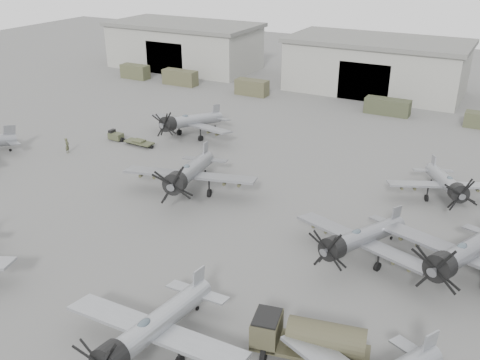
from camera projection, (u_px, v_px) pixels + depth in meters
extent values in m
plane|color=#525250|center=(152.00, 279.00, 40.62)|extent=(220.00, 220.00, 0.00)
cube|color=gray|center=(185.00, 47.00, 105.04)|extent=(28.00, 14.00, 8.00)
cube|color=#5C5D58|center=(184.00, 24.00, 103.24)|extent=(29.00, 14.80, 0.70)
cube|color=black|center=(165.00, 59.00, 100.00)|extent=(8.12, 0.40, 6.00)
cube|color=gray|center=(376.00, 67.00, 88.71)|extent=(28.00, 14.00, 8.00)
cube|color=#5C5D58|center=(379.00, 41.00, 86.91)|extent=(29.00, 14.80, 0.70)
cube|color=black|center=(363.00, 82.00, 83.67)|extent=(8.12, 0.40, 6.00)
cube|color=#40422B|center=(135.00, 72.00, 97.85)|extent=(5.30, 2.20, 2.51)
cube|color=#42422B|center=(180.00, 77.00, 93.57)|extent=(6.29, 2.20, 2.60)
cube|color=#43422C|center=(252.00, 87.00, 87.51)|extent=(5.40, 2.20, 2.53)
cube|color=#353925|center=(387.00, 107.00, 78.00)|extent=(6.48, 2.20, 2.30)
cylinder|color=#989CA0|center=(160.00, 321.00, 32.86)|extent=(1.61, 10.36, 3.05)
cylinder|color=black|center=(110.00, 360.00, 28.85)|extent=(1.87, 1.57, 2.03)
cube|color=#989CA0|center=(154.00, 330.00, 32.49)|extent=(12.22, 2.33, 0.55)
cube|color=#989CA0|center=(198.00, 280.00, 36.50)|extent=(0.14, 1.62, 1.95)
ellipsoid|color=#3F4C54|center=(143.00, 325.00, 31.23)|extent=(0.60, 1.18, 0.55)
cylinder|color=black|center=(130.00, 342.00, 33.75)|extent=(0.28, 0.78, 0.78)
cylinder|color=black|center=(197.00, 308.00, 37.16)|extent=(0.12, 0.31, 0.31)
cube|color=gray|center=(429.00, 346.00, 30.71)|extent=(0.74, 1.51, 1.92)
cube|color=gray|center=(9.00, 132.00, 64.05)|extent=(0.72, 1.58, 1.99)
cylinder|color=black|center=(10.00, 150.00, 64.78)|extent=(0.23, 0.34, 0.32)
cylinder|color=gray|center=(192.00, 170.00, 53.73)|extent=(4.56, 11.33, 3.33)
cylinder|color=black|center=(175.00, 183.00, 48.95)|extent=(2.40, 2.17, 2.22)
cube|color=gray|center=(190.00, 175.00, 53.28)|extent=(13.48, 5.83, 0.60)
cube|color=gray|center=(205.00, 151.00, 58.12)|extent=(0.60, 1.74, 2.13)
ellipsoid|color=#3F4C54|center=(186.00, 168.00, 51.82)|extent=(0.96, 1.40, 0.60)
cylinder|color=black|center=(171.00, 189.00, 54.20)|extent=(0.52, 0.90, 0.85)
cylinder|color=black|center=(209.00, 193.00, 53.39)|extent=(0.52, 0.90, 0.85)
cylinder|color=black|center=(205.00, 172.00, 58.81)|extent=(0.21, 0.36, 0.34)
cylinder|color=gray|center=(366.00, 236.00, 42.47)|extent=(4.44, 9.87, 2.93)
cylinder|color=black|center=(332.00, 248.00, 39.41)|extent=(2.15, 1.96, 1.95)
cube|color=gray|center=(361.00, 241.00, 42.21)|extent=(11.77, 5.63, 0.53)
cube|color=gray|center=(396.00, 216.00, 45.17)|extent=(0.59, 1.52, 1.87)
ellipsoid|color=#3F4C54|center=(356.00, 233.00, 41.17)|extent=(0.89, 1.24, 0.52)
cylinder|color=black|center=(340.00, 249.00, 43.89)|extent=(0.48, 0.79, 0.75)
cylinder|color=black|center=(377.00, 267.00, 41.54)|extent=(0.48, 0.79, 0.75)
cylinder|color=black|center=(391.00, 238.00, 45.85)|extent=(0.20, 0.32, 0.30)
cylinder|color=gray|center=(193.00, 120.00, 68.89)|extent=(3.10, 10.49, 3.06)
cylinder|color=black|center=(168.00, 124.00, 65.25)|extent=(2.08, 1.82, 2.04)
cube|color=gray|center=(190.00, 123.00, 68.56)|extent=(12.43, 4.08, 0.55)
cube|color=gray|center=(216.00, 111.00, 72.16)|extent=(0.37, 1.63, 1.96)
ellipsoid|color=#3F4C54|center=(185.00, 117.00, 67.38)|extent=(0.77, 1.25, 0.55)
cylinder|color=black|center=(179.00, 132.00, 70.10)|extent=(0.40, 0.82, 0.78)
cylinder|color=black|center=(201.00, 138.00, 68.04)|extent=(0.40, 0.82, 0.78)
cylinder|color=black|center=(215.00, 127.00, 72.84)|extent=(0.17, 0.33, 0.31)
cylinder|color=#909298|center=(444.00, 180.00, 52.37)|extent=(5.09, 9.08, 2.76)
cylinder|color=black|center=(459.00, 193.00, 48.33)|extent=(2.11, 1.97, 1.84)
cube|color=#909298|center=(446.00, 185.00, 51.98)|extent=(10.86, 6.36, 0.50)
cube|color=#909298|center=(433.00, 163.00, 56.09)|extent=(0.71, 1.38, 1.76)
ellipsoid|color=#3F4C54|center=(450.00, 179.00, 50.76)|extent=(0.92, 1.18, 0.49)
cylinder|color=black|center=(426.00, 198.00, 52.50)|extent=(0.52, 0.75, 0.71)
cylinder|color=black|center=(461.00, 199.00, 52.31)|extent=(0.52, 0.75, 0.71)
cylinder|color=black|center=(431.00, 181.00, 56.65)|extent=(0.21, 0.30, 0.28)
cylinder|color=gray|center=(469.00, 250.00, 40.09)|extent=(4.81, 11.04, 3.26)
cylinder|color=black|center=(440.00, 267.00, 36.64)|extent=(2.39, 2.17, 2.17)
cube|color=gray|center=(465.00, 256.00, 39.80)|extent=(13.15, 6.10, 0.59)
ellipsoid|color=#3F4C54|center=(462.00, 247.00, 38.63)|extent=(0.97, 1.38, 0.59)
cylinder|color=black|center=(435.00, 265.00, 41.65)|extent=(0.53, 0.89, 0.84)
cube|color=#393725|center=(310.00, 348.00, 32.69)|extent=(7.47, 3.73, 0.26)
cube|color=#393725|center=(267.00, 329.00, 33.07)|extent=(2.07, 2.63, 1.74)
cylinder|color=#393725|center=(326.00, 338.00, 32.02)|extent=(4.99, 2.84, 1.94)
cube|color=black|center=(267.00, 317.00, 32.69)|extent=(1.91, 2.31, 0.15)
cylinder|color=black|center=(263.00, 356.00, 32.48)|extent=(0.48, 0.96, 0.92)
cylinder|color=black|center=(352.00, 347.00, 33.20)|extent=(0.48, 0.96, 0.92)
cube|color=#3B3E28|center=(116.00, 136.00, 68.17)|extent=(1.86, 1.18, 0.81)
cube|color=black|center=(112.00, 132.00, 68.24)|extent=(0.54, 0.93, 0.51)
cylinder|color=black|center=(116.00, 138.00, 68.29)|extent=(1.23, 0.61, 0.57)
cylinder|color=black|center=(124.00, 139.00, 67.60)|extent=(1.22, 0.13, 0.08)
cube|color=#3B3E28|center=(139.00, 142.00, 66.43)|extent=(3.90, 1.57, 0.18)
cylinder|color=black|center=(139.00, 144.00, 66.54)|extent=(1.53, 0.51, 0.44)
cylinder|color=#3B3E28|center=(139.00, 141.00, 66.35)|extent=(1.43, 0.38, 0.32)
imported|color=#42452D|center=(67.00, 145.00, 64.04)|extent=(0.66, 0.79, 1.86)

